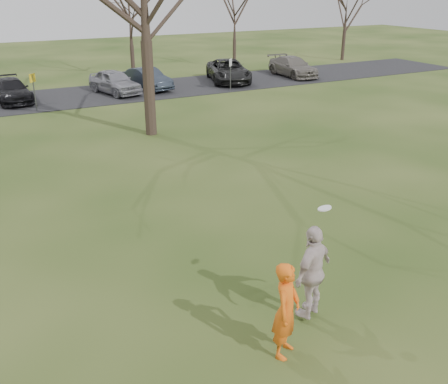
{
  "coord_description": "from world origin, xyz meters",
  "views": [
    {
      "loc": [
        -5.65,
        -6.67,
        6.52
      ],
      "look_at": [
        0.0,
        4.0,
        1.5
      ],
      "focal_mm": 40.45,
      "sensor_mm": 36.0,
      "label": 1
    }
  ],
  "objects_px": {
    "car_3": "(11,90)",
    "catching_play": "(313,271)",
    "car_6": "(228,71)",
    "car_7": "(293,67)",
    "car_5": "(148,79)",
    "car_4": "(115,82)",
    "player_defender": "(286,310)"
  },
  "relations": [
    {
      "from": "player_defender",
      "to": "car_7",
      "type": "bearing_deg",
      "value": 16.61
    },
    {
      "from": "car_5",
      "to": "car_7",
      "type": "xyz_separation_m",
      "value": [
        11.31,
        -0.32,
        0.02
      ]
    },
    {
      "from": "car_6",
      "to": "car_7",
      "type": "distance_m",
      "value": 5.34
    },
    {
      "from": "player_defender",
      "to": "car_7",
      "type": "xyz_separation_m",
      "value": [
        17.86,
        25.17,
        -0.23
      ]
    },
    {
      "from": "car_3",
      "to": "catching_play",
      "type": "relative_size",
      "value": 1.87
    },
    {
      "from": "player_defender",
      "to": "car_7",
      "type": "distance_m",
      "value": 30.86
    },
    {
      "from": "car_6",
      "to": "catching_play",
      "type": "bearing_deg",
      "value": -97.08
    },
    {
      "from": "car_7",
      "to": "car_4",
      "type": "bearing_deg",
      "value": -178.0
    },
    {
      "from": "car_4",
      "to": "car_6",
      "type": "height_order",
      "value": "car_6"
    },
    {
      "from": "car_5",
      "to": "car_6",
      "type": "xyz_separation_m",
      "value": [
        5.98,
        -0.07,
        0.08
      ]
    },
    {
      "from": "car_4",
      "to": "car_6",
      "type": "relative_size",
      "value": 0.79
    },
    {
      "from": "car_4",
      "to": "catching_play",
      "type": "xyz_separation_m",
      "value": [
        -3.16,
        -24.49,
        0.35
      ]
    },
    {
      "from": "catching_play",
      "to": "car_7",
      "type": "bearing_deg",
      "value": 55.62
    },
    {
      "from": "car_7",
      "to": "car_6",
      "type": "bearing_deg",
      "value": 179.27
    },
    {
      "from": "car_3",
      "to": "car_7",
      "type": "distance_m",
      "value": 19.67
    },
    {
      "from": "car_3",
      "to": "catching_play",
      "type": "height_order",
      "value": "catching_play"
    },
    {
      "from": "car_3",
      "to": "car_7",
      "type": "height_order",
      "value": "car_7"
    },
    {
      "from": "car_7",
      "to": "catching_play",
      "type": "xyz_separation_m",
      "value": [
        -16.77,
        -24.51,
        0.38
      ]
    },
    {
      "from": "car_3",
      "to": "car_6",
      "type": "distance_m",
      "value": 14.34
    },
    {
      "from": "player_defender",
      "to": "catching_play",
      "type": "xyz_separation_m",
      "value": [
        1.09,
        0.66,
        0.16
      ]
    },
    {
      "from": "car_4",
      "to": "catching_play",
      "type": "distance_m",
      "value": 24.7
    },
    {
      "from": "car_3",
      "to": "player_defender",
      "type": "bearing_deg",
      "value": -89.72
    },
    {
      "from": "car_3",
      "to": "car_5",
      "type": "distance_m",
      "value": 8.35
    },
    {
      "from": "car_5",
      "to": "car_7",
      "type": "relative_size",
      "value": 0.85
    },
    {
      "from": "car_4",
      "to": "car_6",
      "type": "xyz_separation_m",
      "value": [
        8.27,
        0.27,
        0.03
      ]
    },
    {
      "from": "car_4",
      "to": "player_defender",
      "type": "bearing_deg",
      "value": -113.91
    },
    {
      "from": "car_4",
      "to": "car_5",
      "type": "height_order",
      "value": "car_4"
    },
    {
      "from": "player_defender",
      "to": "car_5",
      "type": "height_order",
      "value": "player_defender"
    },
    {
      "from": "car_3",
      "to": "catching_play",
      "type": "distance_m",
      "value": 25.21
    },
    {
      "from": "car_3",
      "to": "car_4",
      "type": "height_order",
      "value": "car_4"
    },
    {
      "from": "car_3",
      "to": "car_7",
      "type": "relative_size",
      "value": 0.93
    },
    {
      "from": "car_7",
      "to": "car_5",
      "type": "bearing_deg",
      "value": -179.7
    }
  ]
}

